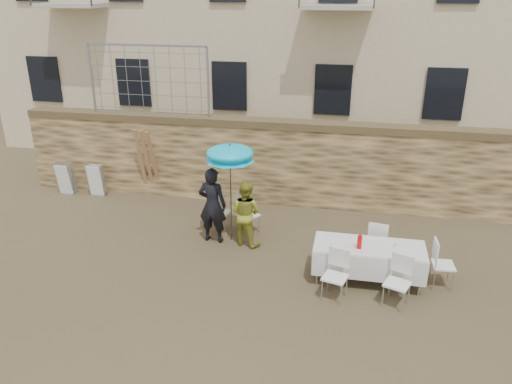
% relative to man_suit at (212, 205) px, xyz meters
% --- Properties ---
extents(ground, '(80.00, 80.00, 0.00)m').
position_rel_man_suit_xyz_m(ground, '(0.65, -2.50, -0.88)').
color(ground, brown).
rests_on(ground, ground).
extents(stone_wall, '(13.00, 0.50, 2.20)m').
position_rel_man_suit_xyz_m(stone_wall, '(0.65, 2.50, 0.22)').
color(stone_wall, olive).
rests_on(stone_wall, ground).
extents(chain_link_fence, '(3.20, 0.06, 1.80)m').
position_rel_man_suit_xyz_m(chain_link_fence, '(-2.35, 2.50, 2.22)').
color(chain_link_fence, gray).
rests_on(chain_link_fence, stone_wall).
extents(man_suit, '(0.66, 0.46, 1.75)m').
position_rel_man_suit_xyz_m(man_suit, '(0.00, 0.00, 0.00)').
color(man_suit, black).
rests_on(man_suit, ground).
extents(woman_dress, '(0.87, 0.77, 1.50)m').
position_rel_man_suit_xyz_m(woman_dress, '(0.75, 0.00, -0.13)').
color(woman_dress, '#CACE3F').
rests_on(woman_dress, ground).
extents(umbrella, '(1.07, 1.07, 2.13)m').
position_rel_man_suit_xyz_m(umbrella, '(0.40, 0.10, 1.14)').
color(umbrella, '#3F3F44').
rests_on(umbrella, ground).
extents(couple_chair_left, '(0.53, 0.53, 0.96)m').
position_rel_man_suit_xyz_m(couple_chair_left, '(0.00, 0.55, -0.40)').
color(couple_chair_left, white).
rests_on(couple_chair_left, ground).
extents(couple_chair_right, '(0.67, 0.67, 0.96)m').
position_rel_man_suit_xyz_m(couple_chair_right, '(0.70, 0.55, -0.40)').
color(couple_chair_right, white).
rests_on(couple_chair_right, ground).
extents(banquet_table, '(2.10, 0.85, 0.78)m').
position_rel_man_suit_xyz_m(banquet_table, '(3.42, -1.03, -0.14)').
color(banquet_table, silver).
rests_on(banquet_table, ground).
extents(soda_bottle, '(0.09, 0.09, 0.26)m').
position_rel_man_suit_xyz_m(soda_bottle, '(3.22, -1.18, 0.03)').
color(soda_bottle, red).
rests_on(soda_bottle, banquet_table).
extents(table_chair_front_left, '(0.59, 0.59, 0.96)m').
position_rel_man_suit_xyz_m(table_chair_front_left, '(2.82, -1.78, -0.40)').
color(table_chair_front_left, white).
rests_on(table_chair_front_left, ground).
extents(table_chair_front_right, '(0.62, 0.62, 0.96)m').
position_rel_man_suit_xyz_m(table_chair_front_right, '(3.92, -1.78, -0.40)').
color(table_chair_front_right, white).
rests_on(table_chair_front_right, ground).
extents(table_chair_back, '(0.55, 0.55, 0.96)m').
position_rel_man_suit_xyz_m(table_chair_back, '(3.62, -0.23, -0.40)').
color(table_chair_back, white).
rests_on(table_chair_back, ground).
extents(table_chair_side, '(0.51, 0.51, 0.96)m').
position_rel_man_suit_xyz_m(table_chair_side, '(4.82, -0.93, -0.40)').
color(table_chair_side, white).
rests_on(table_chair_side, ground).
extents(chair_stack_left, '(0.46, 0.40, 0.92)m').
position_rel_man_suit_xyz_m(chair_stack_left, '(-4.77, 2.02, -0.42)').
color(chair_stack_left, white).
rests_on(chair_stack_left, ground).
extents(chair_stack_right, '(0.46, 0.32, 0.92)m').
position_rel_man_suit_xyz_m(chair_stack_right, '(-3.87, 2.02, -0.42)').
color(chair_stack_right, white).
rests_on(chair_stack_right, ground).
extents(wood_planks, '(0.70, 0.20, 2.00)m').
position_rel_man_suit_xyz_m(wood_planks, '(-2.27, 2.09, 0.12)').
color(wood_planks, '#A37749').
rests_on(wood_planks, ground).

